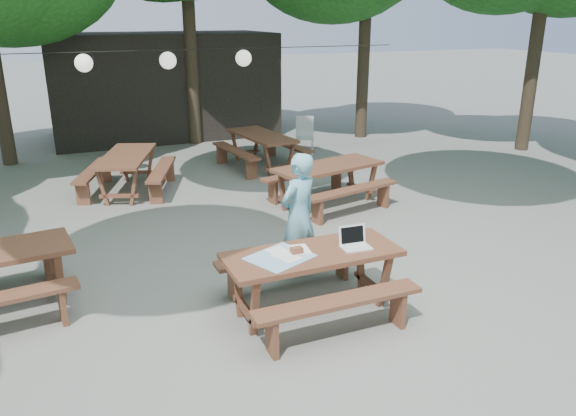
# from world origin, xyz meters

# --- Properties ---
(ground) EXTENTS (80.00, 80.00, 0.00)m
(ground) POSITION_xyz_m (0.00, 0.00, 0.00)
(ground) COLOR slate
(ground) RESTS_ON ground
(pavilion) EXTENTS (6.00, 3.00, 2.80)m
(pavilion) POSITION_xyz_m (0.50, 10.50, 1.40)
(pavilion) COLOR black
(pavilion) RESTS_ON ground
(main_picnic_table) EXTENTS (2.00, 1.58, 0.75)m
(main_picnic_table) POSITION_xyz_m (0.00, -0.38, 0.39)
(main_picnic_table) COLOR #55311E
(main_picnic_table) RESTS_ON ground
(picnic_table_ne) EXTENTS (2.20, 1.95, 0.75)m
(picnic_table_ne) POSITION_xyz_m (1.92, 2.99, 0.39)
(picnic_table_ne) COLOR #55311E
(picnic_table_ne) RESTS_ON ground
(picnic_table_far_w) EXTENTS (2.14, 2.33, 0.75)m
(picnic_table_far_w) POSITION_xyz_m (-1.28, 5.19, 0.39)
(picnic_table_far_w) COLOR #55311E
(picnic_table_far_w) RESTS_ON ground
(picnic_table_far_e) EXTENTS (1.81, 2.09, 0.75)m
(picnic_table_far_e) POSITION_xyz_m (1.76, 5.96, 0.39)
(picnic_table_far_e) COLOR #55311E
(picnic_table_far_e) RESTS_ON ground
(woman) EXTENTS (0.71, 0.60, 1.65)m
(woman) POSITION_xyz_m (0.27, 0.61, 0.82)
(woman) COLOR #79C4DD
(woman) RESTS_ON ground
(plastic_chair) EXTENTS (0.58, 0.58, 0.90)m
(plastic_chair) POSITION_xyz_m (3.20, 6.79, 0.26)
(plastic_chair) COLOR silver
(plastic_chair) RESTS_ON ground
(laptop) EXTENTS (0.35, 0.28, 0.24)m
(laptop) POSITION_xyz_m (0.51, -0.43, 0.81)
(laptop) COLOR white
(laptop) RESTS_ON main_picnic_table
(tabletop_clutter) EXTENTS (0.82, 0.76, 0.08)m
(tabletop_clutter) POSITION_xyz_m (-0.34, -0.37, 0.76)
(tabletop_clutter) COLOR #3993C5
(tabletop_clutter) RESTS_ON main_picnic_table
(paper_lanterns) EXTENTS (9.00, 0.34, 0.38)m
(paper_lanterns) POSITION_xyz_m (-0.19, 6.00, 2.40)
(paper_lanterns) COLOR black
(paper_lanterns) RESTS_ON ground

